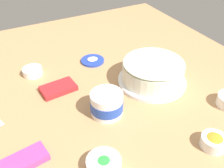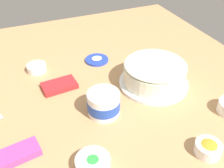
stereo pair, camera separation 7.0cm
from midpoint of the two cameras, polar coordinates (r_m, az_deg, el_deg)
The scene contains 9 objects.
ground_plane at distance 1.02m, azimuth -3.15°, elevation -2.47°, with size 1.54×1.54×0.00m, color tan.
frosted_cake at distance 1.06m, azimuth 11.05°, elevation 2.20°, with size 0.28×0.28×0.11m.
frosting_tub at distance 0.91m, azimuth 0.36°, elevation -4.22°, with size 0.12×0.12×0.09m.
frosting_tub_lid at distance 1.22m, azimuth -1.69°, elevation 5.28°, with size 0.11×0.11×0.02m.
sprinkle_bowl_rainbow at distance 1.18m, azimuth -14.44°, elevation 3.40°, with size 0.08×0.08×0.03m.
sprinkle_bowl_green at distance 0.77m, azimuth -1.46°, elevation -16.91°, with size 0.10×0.10×0.04m.
sprinkle_bowl_orange at distance 0.86m, azimuth 22.44°, elevation -12.79°, with size 0.08×0.08×0.04m.
candy_box_lower at distance 1.06m, azimuth -9.53°, elevation -0.38°, with size 0.13×0.08×0.02m, color red.
candy_box_upper at distance 0.84m, azimuth -18.44°, elevation -14.65°, with size 0.16×0.07×0.02m, color #E53D8E.
Camera 2 is at (0.22, 0.76, 0.64)m, focal length 42.05 mm.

